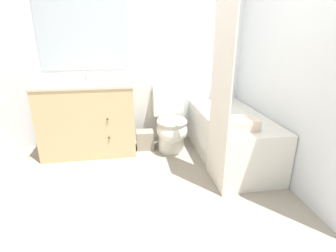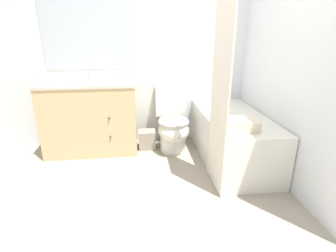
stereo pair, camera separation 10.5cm
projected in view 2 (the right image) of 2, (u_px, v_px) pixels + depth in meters
name	position (u px, v px, depth m)	size (l,w,h in m)	color
ground_plane	(159.00, 217.00, 2.20)	(14.00, 14.00, 0.00)	gray
wall_back	(146.00, 49.00, 3.34)	(8.00, 0.06, 2.50)	silver
wall_right	(279.00, 53.00, 2.69)	(0.05, 2.67, 2.50)	silver
vanity_cabinet	(91.00, 117.00, 3.27)	(1.14, 0.56, 0.89)	tan
sink_faucet	(90.00, 77.00, 3.29)	(0.14, 0.12, 0.12)	silver
toilet	(173.00, 124.00, 3.35)	(0.40, 0.65, 0.80)	silver
bathtub	(232.00, 138.00, 3.08)	(0.68, 1.45, 0.56)	silver
shower_curtain	(220.00, 94.00, 2.36)	(0.01, 0.50, 1.85)	silver
wastebasket	(147.00, 139.00, 3.45)	(0.22, 0.19, 0.24)	gray
tissue_box	(124.00, 79.00, 3.12)	(0.15, 0.15, 0.10)	beige
soap_dispenser	(129.00, 75.00, 3.17)	(0.07, 0.07, 0.16)	white
hand_towel_folded	(48.00, 82.00, 2.94)	(0.24, 0.16, 0.06)	silver
bath_towel_folded	(239.00, 125.00, 2.53)	(0.34, 0.25, 0.11)	beige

